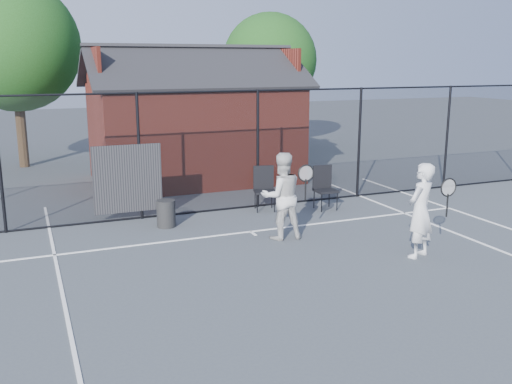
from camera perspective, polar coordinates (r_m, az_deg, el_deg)
name	(u,v)px	position (r m, az deg, el deg)	size (l,w,h in m)	color
ground	(315,278)	(10.05, 5.92, -8.59)	(80.00, 80.00, 0.00)	#44494E
court_lines	(356,308)	(9.00, 9.97, -11.33)	(11.02, 18.00, 0.01)	white
fence	(209,155)	(14.03, -4.76, 3.75)	(22.04, 3.00, 3.00)	black
clubhouse	(194,129)	(18.04, -6.22, 6.27)	(6.50, 4.36, 4.19)	maroon
tree_left	(14,46)	(21.71, -23.06, 13.29)	(4.48, 4.48, 6.44)	#382616
tree_right	(270,61)	(24.81, 1.39, 13.01)	(3.97, 3.97, 5.70)	#382616
player_front	(421,210)	(11.24, 16.14, -1.78)	(0.88, 0.72, 1.83)	silver
player_back	(282,196)	(11.95, 2.58, -0.40)	(1.03, 0.78, 1.84)	silver
chair_left	(265,189)	(14.29, 0.88, 0.26)	(0.52, 0.54, 1.08)	black
chair_right	(326,189)	(14.49, 6.99, 0.34)	(0.52, 0.54, 1.08)	black
waste_bin	(166,214)	(13.08, -8.98, -2.15)	(0.42, 0.42, 0.62)	#262626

